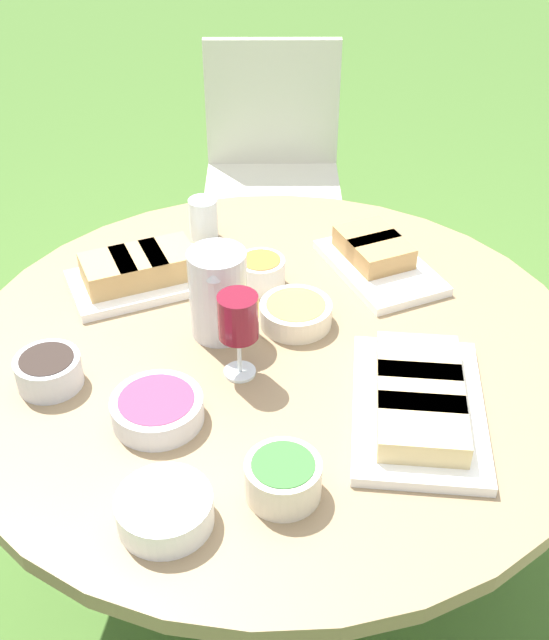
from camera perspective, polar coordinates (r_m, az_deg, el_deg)
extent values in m
plane|color=#446B2B|center=(2.08, 0.00, -17.24)|extent=(40.00, 40.00, 0.00)
cylinder|color=#4C4C51|center=(2.07, 0.00, -17.09)|extent=(0.52, 0.52, 0.02)
cylinder|color=#4C4C51|center=(1.81, 0.00, -10.79)|extent=(0.11, 0.11, 0.65)
cylinder|color=#8C7251|center=(1.57, 0.00, -2.26)|extent=(1.23, 1.23, 0.03)
cube|color=beige|center=(2.65, -0.14, 9.03)|extent=(0.44, 0.46, 0.04)
cube|color=beige|center=(2.73, -0.16, 15.17)|extent=(0.05, 0.44, 0.42)
cylinder|color=beige|center=(2.62, -4.39, 2.56)|extent=(0.03, 0.03, 0.43)
cylinder|color=beige|center=(2.62, 4.16, 2.58)|extent=(0.03, 0.03, 0.43)
cylinder|color=beige|center=(2.93, -3.99, 6.62)|extent=(0.03, 0.03, 0.43)
cylinder|color=beige|center=(2.93, 3.70, 6.64)|extent=(0.03, 0.03, 0.43)
cylinder|color=silver|center=(1.55, -4.02, 1.89)|extent=(0.11, 0.11, 0.18)
cone|color=silver|center=(1.46, -4.36, 3.23)|extent=(0.03, 0.03, 0.02)
cylinder|color=silver|center=(1.50, -2.48, -3.70)|extent=(0.06, 0.06, 0.01)
cylinder|color=silver|center=(1.47, -2.52, -2.39)|extent=(0.01, 0.01, 0.08)
cylinder|color=maroon|center=(1.42, -2.61, 0.25)|extent=(0.07, 0.07, 0.09)
cube|color=white|center=(1.78, 7.51, 3.73)|extent=(0.34, 0.30, 0.02)
cube|color=#B2844C|center=(1.81, 6.55, 5.67)|extent=(0.15, 0.15, 0.05)
cube|color=#B2844C|center=(1.77, 7.60, 4.65)|extent=(0.15, 0.15, 0.05)
cube|color=white|center=(1.43, 10.16, -6.22)|extent=(0.38, 0.24, 0.02)
cube|color=#E0C184|center=(1.35, 10.46, -7.60)|extent=(0.14, 0.15, 0.04)
cube|color=#E0C184|center=(1.41, 10.30, -5.27)|extent=(0.14, 0.15, 0.04)
cube|color=#E0C184|center=(1.47, 10.15, -3.13)|extent=(0.14, 0.15, 0.04)
cube|color=white|center=(1.75, -9.47, 2.74)|extent=(0.29, 0.34, 0.02)
cube|color=tan|center=(1.72, -11.72, 3.29)|extent=(0.15, 0.14, 0.06)
cube|color=tan|center=(1.73, -9.60, 3.79)|extent=(0.15, 0.14, 0.06)
cube|color=tan|center=(1.74, -7.50, 4.27)|extent=(0.15, 0.14, 0.06)
cylinder|color=beige|center=(1.60, 1.52, 0.44)|extent=(0.15, 0.15, 0.05)
cylinder|color=#E0C147|center=(1.60, 1.53, 0.84)|extent=(0.12, 0.12, 0.02)
cylinder|color=beige|center=(1.27, 0.61, -11.24)|extent=(0.12, 0.12, 0.06)
cylinder|color=#387533|center=(1.25, 0.62, -10.64)|extent=(0.10, 0.10, 0.03)
cylinder|color=silver|center=(1.51, -15.75, -3.54)|extent=(0.12, 0.12, 0.06)
cylinder|color=#2D231E|center=(1.50, -15.85, -3.03)|extent=(0.10, 0.10, 0.03)
cylinder|color=silver|center=(1.40, -8.33, -6.32)|extent=(0.16, 0.16, 0.05)
cylinder|color=#D6385B|center=(1.39, -8.38, -5.90)|extent=(0.13, 0.13, 0.02)
cylinder|color=white|center=(1.24, -7.82, -13.25)|extent=(0.15, 0.15, 0.05)
cylinder|color=silver|center=(1.23, -7.88, -12.79)|extent=(0.12, 0.12, 0.02)
cylinder|color=white|center=(1.71, -0.98, 3.38)|extent=(0.10, 0.10, 0.06)
cylinder|color=#CC662D|center=(1.70, -0.98, 3.92)|extent=(0.08, 0.08, 0.03)
cylinder|color=silver|center=(1.88, -5.07, 7.18)|extent=(0.07, 0.07, 0.10)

